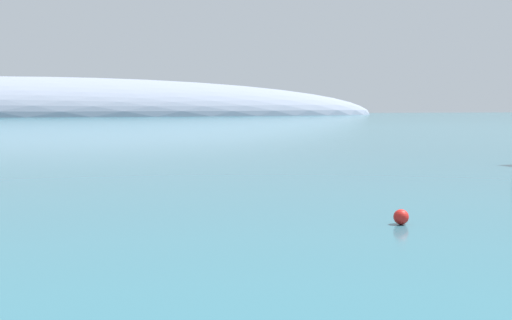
# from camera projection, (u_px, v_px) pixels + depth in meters

# --- Properties ---
(distant_ridge) EXTENTS (269.06, 60.85, 28.45)m
(distant_ridge) POSITION_uv_depth(u_px,v_px,m) (31.00, 116.00, 242.08)
(distant_ridge) COLOR gray
(distant_ridge) RESTS_ON ground
(mooring_buoy_red) EXTENTS (0.52, 0.52, 0.52)m
(mooring_buoy_red) POSITION_uv_depth(u_px,v_px,m) (401.00, 217.00, 22.54)
(mooring_buoy_red) COLOR red
(mooring_buoy_red) RESTS_ON water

